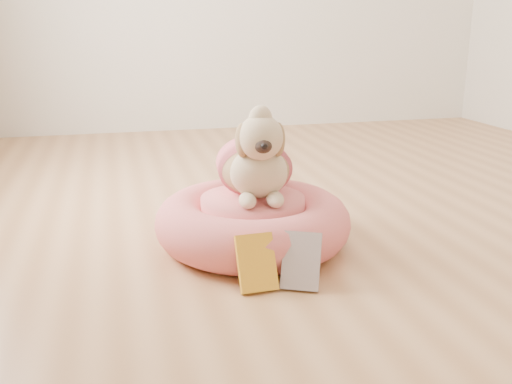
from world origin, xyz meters
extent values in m
plane|color=#AB7647|center=(0.00, 0.00, 0.00)|extent=(4.50, 4.50, 0.00)
cylinder|color=#D8545E|center=(-0.60, -0.30, 0.06)|extent=(0.54, 0.54, 0.11)
torus|color=#D8545E|center=(-0.60, -0.30, 0.10)|extent=(0.75, 0.75, 0.19)
cylinder|color=#D8545E|center=(-0.60, -0.30, 0.14)|extent=(0.40, 0.40, 0.10)
cube|color=yellow|center=(-0.68, -0.67, 0.09)|extent=(0.13, 0.11, 0.18)
cube|color=white|center=(-0.54, -0.69, 0.09)|extent=(0.16, 0.15, 0.17)
camera|label=1|loc=(-1.10, -2.31, 0.82)|focal=40.00mm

